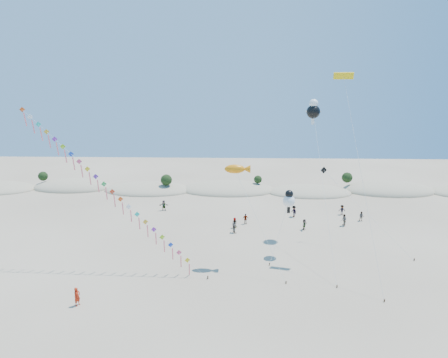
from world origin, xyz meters
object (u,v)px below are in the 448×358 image
(flyer_foreground, at_px, (77,297))
(parafoil_kite, at_px, (344,80))
(kite_train, at_px, (105,186))
(fish_kite, at_px, (238,169))

(flyer_foreground, bearing_deg, parafoil_kite, -40.71)
(flyer_foreground, bearing_deg, kite_train, 20.38)
(kite_train, relative_size, flyer_foreground, 11.67)
(parafoil_kite, bearing_deg, fish_kite, -166.86)
(parafoil_kite, xyz_separation_m, flyer_foreground, (-27.03, -12.50, -20.04))
(parafoil_kite, bearing_deg, kite_train, -170.45)
(kite_train, relative_size, parafoil_kite, 0.99)
(kite_train, xyz_separation_m, parafoil_kite, (26.45, 4.45, 11.32))
(fish_kite, height_order, flyer_foreground, fish_kite)
(fish_kite, relative_size, flyer_foreground, 6.40)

